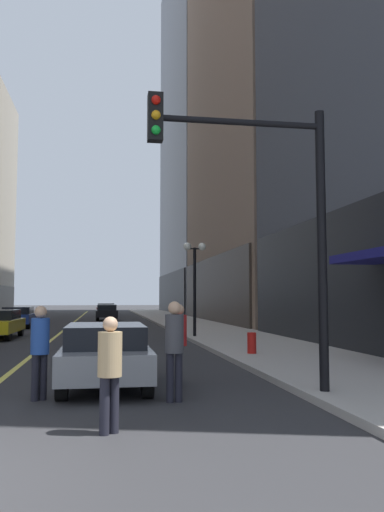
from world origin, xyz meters
name	(u,v)px	position (x,y,z in m)	size (l,w,h in m)	color
ground_plane	(73,323)	(0.00, 35.00, 0.00)	(200.00, 200.00, 0.00)	#2D2D30
sidewalk_right	(182,321)	(8.25, 35.00, 0.07)	(4.50, 78.00, 0.15)	#ADA8A0
lane_centre_stripe	(73,323)	(0.00, 35.00, 0.00)	(0.16, 70.00, 0.01)	#E5D64C
building_right_far	(221,129)	(17.02, 60.00, 23.88)	(13.24, 26.00, 47.93)	slate
car_grey	(105,352)	(2.36, 6.03, 0.72)	(1.81, 4.34, 1.32)	slate
car_blue	(18,316)	(-3.07, 29.29, 0.72)	(1.94, 4.37, 1.32)	navy
car_black	(107,312)	(2.53, 39.50, 0.72)	(1.79, 4.77, 1.32)	black
car_red	(106,309)	(2.46, 49.98, 0.72)	(2.00, 4.07, 1.32)	#B21919
pedestrian_in_tan_trench	(110,365)	(2.41, 2.06, 0.94)	(0.47, 0.47, 1.62)	black
pedestrian_in_red_jacket	(179,338)	(3.93, 5.93, 1.02)	(0.40, 0.40, 1.74)	black
pedestrian_in_blue_hoodie	(40,345)	(1.15, 4.68, 1.02)	(0.47, 0.47, 1.74)	black
pedestrian_with_orange_bag	(174,343)	(3.59, 4.12, 1.07)	(0.37, 0.37, 1.82)	black
traffic_light_near_right	(268,199)	(5.35, 3.93, 3.74)	(3.43, 0.35, 5.65)	black
street_lamp_right_mid	(195,268)	(6.40, 18.26, 3.26)	(1.06, 0.36, 4.43)	black
fire_hydrant_right	(252,345)	(6.90, 10.60, 0.40)	(0.28, 0.28, 0.80)	red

